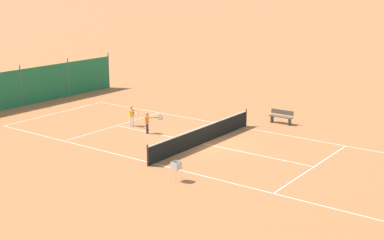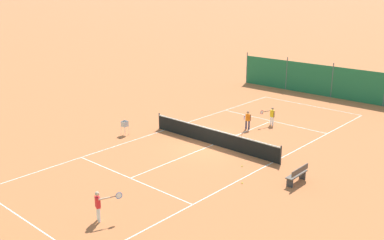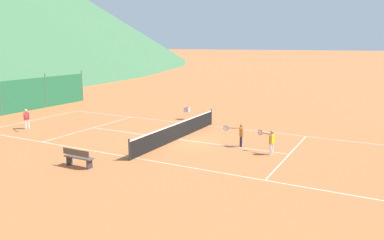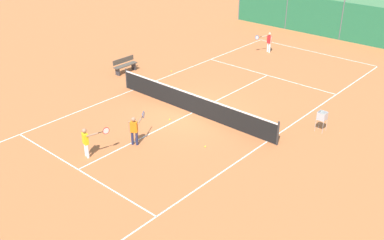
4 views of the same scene
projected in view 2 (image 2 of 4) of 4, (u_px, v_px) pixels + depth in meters
name	position (u px, v px, depth m)	size (l,w,h in m)	color
ground_plane	(213.00, 145.00, 26.49)	(600.00, 600.00, 0.00)	#BC6638
court_line_markings	(213.00, 145.00, 26.49)	(8.25, 23.85, 0.01)	white
tennis_net	(213.00, 137.00, 26.35)	(9.18, 0.08, 1.06)	#2D2D2D
windscreen_fence_near	(332.00, 82.00, 37.14)	(17.28, 0.08, 2.90)	#236B42
player_near_service	(248.00, 119.00, 29.05)	(0.52, 1.04, 1.24)	#23284C
player_far_service	(272.00, 115.00, 29.95)	(0.62, 0.97, 1.23)	white
player_near_baseline	(99.00, 204.00, 17.80)	(0.76, 0.96, 1.29)	white
tennis_ball_by_net_right	(204.00, 128.00, 29.53)	(0.07, 0.07, 0.07)	#CCE033
tennis_ball_alley_left	(242.00, 166.00, 23.30)	(0.07, 0.07, 0.07)	#CCE033
tennis_ball_by_net_left	(230.00, 140.00, 27.20)	(0.07, 0.07, 0.07)	#CCE033
tennis_ball_service_box	(242.00, 183.00, 21.33)	(0.07, 0.07, 0.07)	#CCE033
ball_hopper	(125.00, 125.00, 28.07)	(0.36, 0.36, 0.89)	#B7B7BC
courtside_bench	(297.00, 174.00, 21.27)	(0.36, 1.50, 0.84)	#51473D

